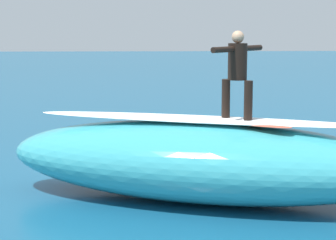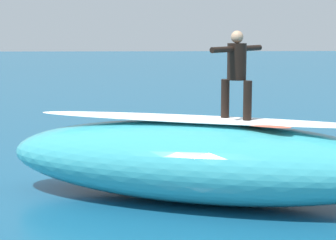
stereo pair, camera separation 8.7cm
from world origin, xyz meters
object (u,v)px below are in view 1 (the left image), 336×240
object	(u,v)px
surfer_paddling	(114,146)
surfer_riding	(237,68)
surfboard_riding	(237,121)
surfboard_paddling	(119,153)

from	to	relation	value
surfer_paddling	surfer_riding	bearing A→B (deg)	-48.10
surfboard_riding	surfer_riding	world-z (taller)	surfer_riding
surfer_riding	surfer_paddling	size ratio (longest dim) A/B	0.92
surfboard_riding	surfer_paddling	world-z (taller)	surfboard_riding
surfboard_riding	surfboard_paddling	size ratio (longest dim) A/B	1.07
surfboard_paddling	surfer_paddling	size ratio (longest dim) A/B	1.22
surfboard_riding	surfer_paddling	xyz separation A→B (m)	(2.41, -4.59, -1.31)
surfer_riding	surfer_paddling	distance (m)	5.66
surfboard_paddling	surfer_paddling	xyz separation A→B (m)	(0.13, -0.03, 0.17)
surfboard_paddling	surfer_paddling	world-z (taller)	surfer_paddling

